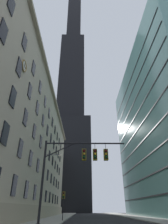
# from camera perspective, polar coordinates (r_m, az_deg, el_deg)

# --- Properties ---
(station_building) EXTENTS (13.95, 64.99, 27.78)m
(station_building) POSITION_cam_1_polar(r_m,az_deg,el_deg) (44.59, -19.43, -10.33)
(station_building) COLOR #BCAF93
(station_building) RESTS_ON ground
(dark_skyscraper) EXTENTS (22.56, 22.56, 222.61)m
(dark_skyscraper) POSITION_cam_1_polar(r_m,az_deg,el_deg) (116.34, -3.88, 5.10)
(dark_skyscraper) COLOR black
(dark_skyscraper) RESTS_ON ground
(traffic_signal_mast) EXTENTS (7.67, 0.63, 7.37)m
(traffic_signal_mast) POSITION_cam_1_polar(r_m,az_deg,el_deg) (17.57, -1.29, -15.07)
(traffic_signal_mast) COLOR black
(traffic_signal_mast) RESTS_ON sidewalk_left
(traffic_light_far_left) EXTENTS (0.40, 0.63, 3.96)m
(traffic_light_far_left) POSITION_cam_1_polar(r_m,az_deg,el_deg) (31.95, -6.32, -24.64)
(traffic_light_far_left) COLOR black
(traffic_light_far_left) RESTS_ON sidewalk_left
(street_lamppost) EXTENTS (2.32, 0.32, 7.90)m
(street_lamppost) POSITION_cam_1_polar(r_m,az_deg,el_deg) (24.42, -11.83, -19.83)
(street_lamppost) COLOR #47474C
(street_lamppost) RESTS_ON sidewalk_left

